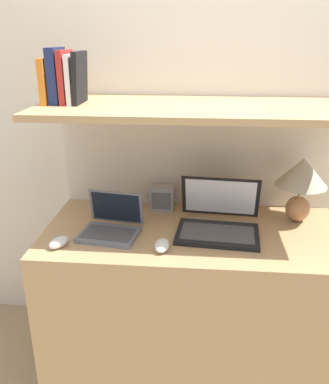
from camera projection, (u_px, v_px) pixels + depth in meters
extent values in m
cube|color=silver|center=(198.00, 118.00, 2.06)|extent=(6.00, 0.05, 2.40)
cube|color=tan|center=(192.00, 299.00, 2.00)|extent=(1.37, 0.65, 0.75)
cube|color=silver|center=(195.00, 221.00, 2.22)|extent=(1.37, 0.04, 1.29)
cube|color=tan|center=(197.00, 108.00, 1.73)|extent=(1.37, 0.58, 0.03)
ellipsoid|color=#B27A4C|center=(298.00, 209.00, 1.94)|extent=(0.11, 0.11, 0.13)
cylinder|color=tan|center=(300.00, 191.00, 1.91)|extent=(0.02, 0.02, 0.06)
cone|color=#B2AD99|center=(302.00, 172.00, 1.88)|extent=(0.24, 0.24, 0.13)
cube|color=black|center=(217.00, 234.00, 1.81)|extent=(0.38, 0.27, 0.02)
cube|color=#47474C|center=(217.00, 233.00, 1.80)|extent=(0.33, 0.20, 0.00)
cube|color=black|center=(220.00, 197.00, 1.92)|extent=(0.37, 0.11, 0.21)
cube|color=white|center=(220.00, 197.00, 1.91)|extent=(0.33, 0.10, 0.19)
cube|color=slate|center=(109.00, 235.00, 1.81)|extent=(0.28, 0.22, 0.02)
cube|color=#47474C|center=(108.00, 233.00, 1.80)|extent=(0.24, 0.16, 0.00)
cube|color=slate|center=(116.00, 207.00, 1.87)|extent=(0.25, 0.07, 0.16)
cube|color=black|center=(116.00, 207.00, 1.87)|extent=(0.23, 0.06, 0.14)
ellipsoid|color=white|center=(162.00, 245.00, 1.69)|extent=(0.07, 0.11, 0.04)
ellipsoid|color=white|center=(59.00, 242.00, 1.72)|extent=(0.09, 0.11, 0.04)
cube|color=gray|center=(162.00, 198.00, 2.07)|extent=(0.12, 0.08, 0.13)
cube|color=#59595B|center=(161.00, 201.00, 2.03)|extent=(0.10, 0.00, 0.09)
cube|color=orange|center=(48.00, 81.00, 1.75)|extent=(0.03, 0.18, 0.19)
cube|color=navy|center=(57.00, 76.00, 1.74)|extent=(0.04, 0.15, 0.23)
cube|color=#A82823|center=(66.00, 77.00, 1.73)|extent=(0.02, 0.17, 0.22)
cube|color=silver|center=(73.00, 79.00, 1.74)|extent=(0.02, 0.17, 0.20)
cube|color=black|center=(80.00, 78.00, 1.73)|extent=(0.03, 0.17, 0.22)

